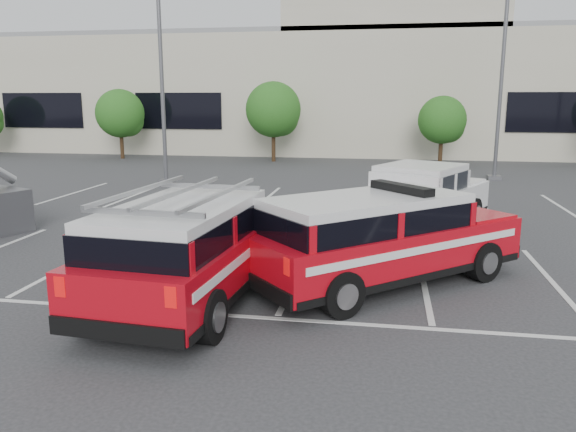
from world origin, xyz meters
name	(u,v)px	position (x,y,z in m)	size (l,w,h in m)	color
ground	(300,271)	(0.00, 0.00, 0.00)	(120.00, 120.00, 0.00)	#2D2D2F
stall_markings	(322,227)	(0.00, 4.50, 0.01)	(23.00, 15.00, 0.01)	silver
convention_building	(366,86)	(0.18, 31.86, 4.72)	(60.00, 16.99, 13.20)	beige
tree_left	(122,115)	(-14.91, 22.05, 2.77)	(3.07, 3.07, 4.42)	#3F2B19
tree_mid_left	(275,111)	(-4.91, 22.05, 3.04)	(3.37, 3.37, 4.85)	#3F2B19
tree_mid_right	(444,122)	(5.09, 22.05, 2.50)	(2.77, 2.77, 3.99)	#3F2B19
light_pole_left	(161,67)	(-8.00, 12.00, 5.19)	(0.90, 0.60, 10.24)	#59595E
light_pole_mid	(502,68)	(7.00, 16.00, 5.19)	(0.90, 0.60, 10.24)	#59595E
fire_chief_suv	(381,245)	(1.79, -0.63, 0.86)	(5.86, 5.59, 2.09)	#B10814
white_pickup	(412,209)	(2.59, 3.70, 0.80)	(4.93, 6.82, 2.00)	silver
ladder_suv	(192,256)	(-1.75, -2.22, 0.90)	(2.69, 5.85, 2.24)	#B10814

